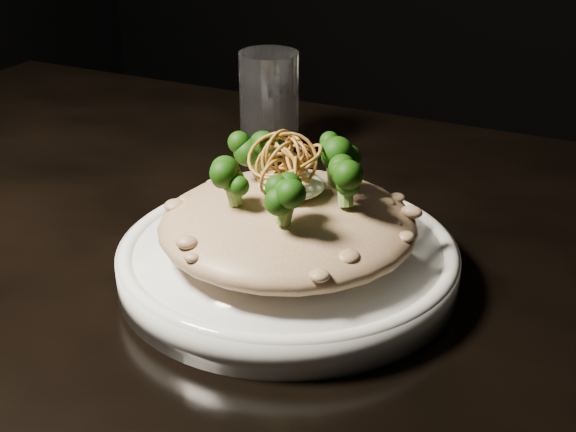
{
  "coord_description": "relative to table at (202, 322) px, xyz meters",
  "views": [
    {
      "loc": [
        0.34,
        -0.52,
        1.08
      ],
      "look_at": [
        0.1,
        -0.02,
        0.81
      ],
      "focal_mm": 50.0,
      "sensor_mm": 36.0,
      "label": 1
    }
  ],
  "objects": [
    {
      "name": "risotto",
      "position": [
        0.1,
        -0.02,
        0.13
      ],
      "size": [
        0.2,
        0.2,
        0.04
      ],
      "primitive_type": "ellipsoid",
      "color": "brown",
      "rests_on": "plate"
    },
    {
      "name": "shallots",
      "position": [
        0.1,
        -0.02,
        0.19
      ],
      "size": [
        0.05,
        0.05,
        0.03
      ],
      "primitive_type": null,
      "color": "brown",
      "rests_on": "cheese"
    },
    {
      "name": "cheese",
      "position": [
        0.1,
        -0.01,
        0.16
      ],
      "size": [
        0.05,
        0.05,
        0.01
      ],
      "primitive_type": "ellipsoid",
      "color": "white",
      "rests_on": "risotto"
    },
    {
      "name": "table",
      "position": [
        0.0,
        0.0,
        0.0
      ],
      "size": [
        1.1,
        0.8,
        0.75
      ],
      "color": "black",
      "rests_on": "ground"
    },
    {
      "name": "broccoli",
      "position": [
        0.09,
        -0.02,
        0.18
      ],
      "size": [
        0.12,
        0.12,
        0.04
      ],
      "primitive_type": null,
      "color": "black",
      "rests_on": "risotto"
    },
    {
      "name": "drinking_glass",
      "position": [
        -0.04,
        0.22,
        0.14
      ],
      "size": [
        0.08,
        0.08,
        0.11
      ],
      "primitive_type": "cylinder",
      "rotation": [
        0.0,
        0.0,
        0.23
      ],
      "color": "silver",
      "rests_on": "table"
    },
    {
      "name": "plate",
      "position": [
        0.1,
        -0.02,
        0.1
      ],
      "size": [
        0.27,
        0.27,
        0.03
      ],
      "primitive_type": "cylinder",
      "color": "white",
      "rests_on": "table"
    }
  ]
}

